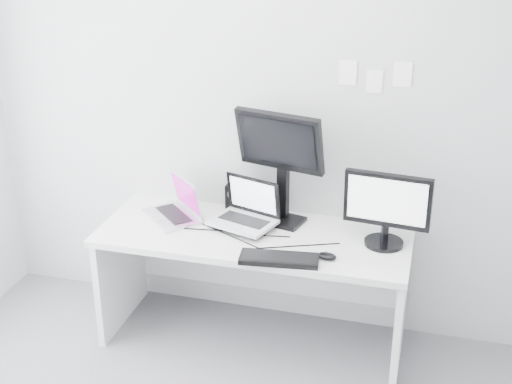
# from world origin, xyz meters

# --- Properties ---
(back_wall) EXTENTS (3.60, 0.00, 3.60)m
(back_wall) POSITION_xyz_m (0.00, 1.60, 1.35)
(back_wall) COLOR #B5B7B9
(back_wall) RESTS_ON ground
(desk) EXTENTS (1.80, 0.70, 0.73)m
(desk) POSITION_xyz_m (0.00, 1.25, 0.36)
(desk) COLOR silver
(desk) RESTS_ON ground
(macbook) EXTENTS (0.44, 0.44, 0.27)m
(macbook) POSITION_xyz_m (-0.53, 1.32, 0.86)
(macbook) COLOR silver
(macbook) RESTS_ON desk
(speaker) EXTENTS (0.10, 0.10, 0.16)m
(speaker) POSITION_xyz_m (-0.21, 1.55, 0.81)
(speaker) COLOR black
(speaker) RESTS_ON desk
(dell_laptop) EXTENTS (0.43, 0.37, 0.30)m
(dell_laptop) POSITION_xyz_m (-0.08, 1.29, 0.88)
(dell_laptop) COLOR #B6B9BE
(dell_laptop) RESTS_ON desk
(rear_monitor) EXTENTS (0.55, 0.31, 0.71)m
(rear_monitor) POSITION_xyz_m (0.11, 1.44, 1.09)
(rear_monitor) COLOR black
(rear_monitor) RESTS_ON desk
(samsung_monitor) EXTENTS (0.50, 0.27, 0.44)m
(samsung_monitor) POSITION_xyz_m (0.74, 1.31, 0.95)
(samsung_monitor) COLOR black
(samsung_monitor) RESTS_ON desk
(keyboard) EXTENTS (0.44, 0.20, 0.03)m
(keyboard) POSITION_xyz_m (0.22, 0.96, 0.74)
(keyboard) COLOR black
(keyboard) RESTS_ON desk
(mouse) EXTENTS (0.12, 0.09, 0.03)m
(mouse) POSITION_xyz_m (0.46, 1.06, 0.75)
(mouse) COLOR black
(mouse) RESTS_ON desk
(wall_note_0) EXTENTS (0.10, 0.00, 0.14)m
(wall_note_0) POSITION_xyz_m (0.45, 1.59, 1.62)
(wall_note_0) COLOR white
(wall_note_0) RESTS_ON back_wall
(wall_note_1) EXTENTS (0.09, 0.00, 0.13)m
(wall_note_1) POSITION_xyz_m (0.60, 1.59, 1.58)
(wall_note_1) COLOR white
(wall_note_1) RESTS_ON back_wall
(wall_note_2) EXTENTS (0.10, 0.00, 0.14)m
(wall_note_2) POSITION_xyz_m (0.75, 1.59, 1.63)
(wall_note_2) COLOR white
(wall_note_2) RESTS_ON back_wall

